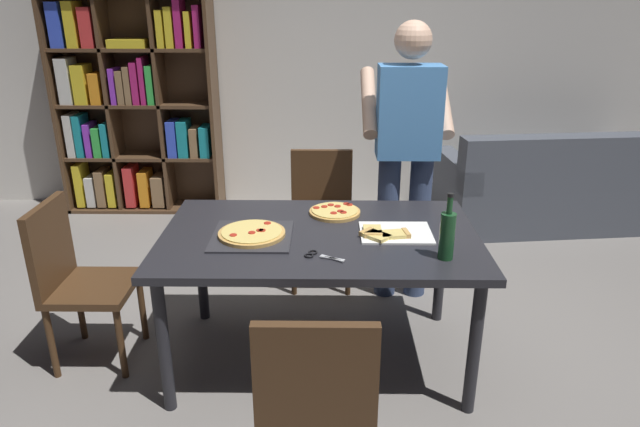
{
  "coord_description": "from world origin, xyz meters",
  "views": [
    {
      "loc": [
        0.03,
        -2.63,
        1.88
      ],
      "look_at": [
        0.0,
        0.15,
        0.8
      ],
      "focal_mm": 31.71,
      "sensor_mm": 36.0,
      "label": 1
    }
  ],
  "objects_px": {
    "chair_far_side": "(321,209)",
    "person_serving_pizza": "(407,148)",
    "chair_left_end": "(75,274)",
    "pepperoni_pizza_on_tray": "(252,234)",
    "bookshelf": "(132,105)",
    "kitchen_scissors": "(318,255)",
    "chair_near_camera": "(316,401)",
    "second_pizza_plain": "(335,212)",
    "dining_table": "(320,246)",
    "wine_bottle": "(447,234)",
    "couch": "(544,191)"
  },
  "relations": [
    {
      "from": "chair_far_side",
      "to": "wine_bottle",
      "type": "relative_size",
      "value": 2.85
    },
    {
      "from": "chair_near_camera",
      "to": "chair_far_side",
      "type": "xyz_separation_m",
      "value": [
        0.0,
        1.96,
        0.0
      ]
    },
    {
      "from": "pepperoni_pizza_on_tray",
      "to": "person_serving_pizza",
      "type": "bearing_deg",
      "value": 43.14
    },
    {
      "from": "chair_left_end",
      "to": "second_pizza_plain",
      "type": "bearing_deg",
      "value": 11.47
    },
    {
      "from": "person_serving_pizza",
      "to": "second_pizza_plain",
      "type": "distance_m",
      "value": 0.7
    },
    {
      "from": "chair_left_end",
      "to": "couch",
      "type": "distance_m",
      "value": 3.77
    },
    {
      "from": "dining_table",
      "to": "chair_far_side",
      "type": "height_order",
      "value": "chair_far_side"
    },
    {
      "from": "bookshelf",
      "to": "kitchen_scissors",
      "type": "bearing_deg",
      "value": -57.33
    },
    {
      "from": "person_serving_pizza",
      "to": "wine_bottle",
      "type": "height_order",
      "value": "person_serving_pizza"
    },
    {
      "from": "couch",
      "to": "kitchen_scissors",
      "type": "height_order",
      "value": "couch"
    },
    {
      "from": "chair_left_end",
      "to": "pepperoni_pizza_on_tray",
      "type": "xyz_separation_m",
      "value": [
        0.95,
        -0.05,
        0.25
      ]
    },
    {
      "from": "couch",
      "to": "wine_bottle",
      "type": "bearing_deg",
      "value": -120.29
    },
    {
      "from": "chair_near_camera",
      "to": "bookshelf",
      "type": "relative_size",
      "value": 0.46
    },
    {
      "from": "bookshelf",
      "to": "person_serving_pizza",
      "type": "relative_size",
      "value": 1.11
    },
    {
      "from": "wine_bottle",
      "to": "second_pizza_plain",
      "type": "bearing_deg",
      "value": 131.73
    },
    {
      "from": "couch",
      "to": "wine_bottle",
      "type": "distance_m",
      "value": 2.69
    },
    {
      "from": "couch",
      "to": "person_serving_pizza",
      "type": "height_order",
      "value": "person_serving_pizza"
    },
    {
      "from": "chair_near_camera",
      "to": "bookshelf",
      "type": "distance_m",
      "value": 3.79
    },
    {
      "from": "chair_far_side",
      "to": "chair_left_end",
      "type": "bearing_deg",
      "value": -142.71
    },
    {
      "from": "bookshelf",
      "to": "kitchen_scissors",
      "type": "distance_m",
      "value": 3.15
    },
    {
      "from": "chair_left_end",
      "to": "pepperoni_pizza_on_tray",
      "type": "height_order",
      "value": "chair_left_end"
    },
    {
      "from": "kitchen_scissors",
      "to": "second_pizza_plain",
      "type": "distance_m",
      "value": 0.56
    },
    {
      "from": "chair_near_camera",
      "to": "person_serving_pizza",
      "type": "height_order",
      "value": "person_serving_pizza"
    },
    {
      "from": "wine_bottle",
      "to": "pepperoni_pizza_on_tray",
      "type": "bearing_deg",
      "value": 165.8
    },
    {
      "from": "dining_table",
      "to": "chair_far_side",
      "type": "relative_size",
      "value": 1.78
    },
    {
      "from": "wine_bottle",
      "to": "second_pizza_plain",
      "type": "xyz_separation_m",
      "value": [
        -0.5,
        0.56,
        -0.11
      ]
    },
    {
      "from": "bookshelf",
      "to": "second_pizza_plain",
      "type": "xyz_separation_m",
      "value": [
        1.78,
        -2.1,
        -0.2
      ]
    },
    {
      "from": "chair_near_camera",
      "to": "wine_bottle",
      "type": "xyz_separation_m",
      "value": [
        0.58,
        0.7,
        0.36
      ]
    },
    {
      "from": "chair_far_side",
      "to": "person_serving_pizza",
      "type": "relative_size",
      "value": 0.51
    },
    {
      "from": "chair_far_side",
      "to": "second_pizza_plain",
      "type": "height_order",
      "value": "chair_far_side"
    },
    {
      "from": "couch",
      "to": "wine_bottle",
      "type": "relative_size",
      "value": 5.64
    },
    {
      "from": "chair_near_camera",
      "to": "chair_far_side",
      "type": "height_order",
      "value": "same"
    },
    {
      "from": "chair_near_camera",
      "to": "wine_bottle",
      "type": "relative_size",
      "value": 2.85
    },
    {
      "from": "wine_bottle",
      "to": "couch",
      "type": "bearing_deg",
      "value": 59.71
    },
    {
      "from": "chair_far_side",
      "to": "kitchen_scissors",
      "type": "distance_m",
      "value": 1.28
    },
    {
      "from": "dining_table",
      "to": "person_serving_pizza",
      "type": "distance_m",
      "value": 0.98
    },
    {
      "from": "chair_left_end",
      "to": "bookshelf",
      "type": "bearing_deg",
      "value": 99.83
    },
    {
      "from": "chair_left_end",
      "to": "kitchen_scissors",
      "type": "distance_m",
      "value": 1.34
    },
    {
      "from": "pepperoni_pizza_on_tray",
      "to": "second_pizza_plain",
      "type": "relative_size",
      "value": 1.4
    },
    {
      "from": "chair_near_camera",
      "to": "bookshelf",
      "type": "bearing_deg",
      "value": 116.86
    },
    {
      "from": "kitchen_scissors",
      "to": "chair_near_camera",
      "type": "bearing_deg",
      "value": -89.83
    },
    {
      "from": "chair_far_side",
      "to": "couch",
      "type": "relative_size",
      "value": 0.51
    },
    {
      "from": "second_pizza_plain",
      "to": "chair_far_side",
      "type": "bearing_deg",
      "value": 96.52
    },
    {
      "from": "pepperoni_pizza_on_tray",
      "to": "second_pizza_plain",
      "type": "height_order",
      "value": "pepperoni_pizza_on_tray"
    },
    {
      "from": "bookshelf",
      "to": "wine_bottle",
      "type": "relative_size",
      "value": 6.17
    },
    {
      "from": "chair_near_camera",
      "to": "person_serving_pizza",
      "type": "xyz_separation_m",
      "value": [
        0.53,
        1.74,
        0.49
      ]
    },
    {
      "from": "dining_table",
      "to": "chair_left_end",
      "type": "xyz_separation_m",
      "value": [
        -1.29,
        0.0,
        -0.17
      ]
    },
    {
      "from": "kitchen_scissors",
      "to": "couch",
      "type": "bearing_deg",
      "value": 49.81
    },
    {
      "from": "kitchen_scissors",
      "to": "chair_left_end",
      "type": "bearing_deg",
      "value": 168.04
    },
    {
      "from": "chair_far_side",
      "to": "bookshelf",
      "type": "relative_size",
      "value": 0.46
    }
  ]
}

